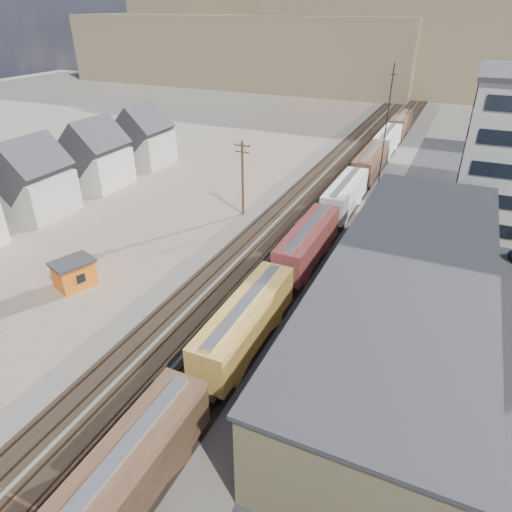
% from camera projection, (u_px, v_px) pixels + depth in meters
% --- Properties ---
extents(ballast_bed, '(18.00, 200.00, 0.06)m').
position_uv_depth(ballast_bed, '(321.00, 204.00, 65.02)').
color(ballast_bed, '#4C4742').
rests_on(ballast_bed, ground).
extents(dirt_yard, '(24.00, 180.00, 0.03)m').
position_uv_depth(dirt_yard, '(164.00, 206.00, 64.34)').
color(dirt_yard, '#6E5B4C').
rests_on(dirt_yard, ground).
extents(asphalt_lot, '(26.00, 120.00, 0.04)m').
position_uv_depth(asphalt_lot, '(489.00, 292.00, 45.08)').
color(asphalt_lot, '#232326').
rests_on(asphalt_lot, ground).
extents(rail_tracks, '(11.40, 200.00, 0.24)m').
position_uv_depth(rail_tracks, '(318.00, 203.00, 65.18)').
color(rail_tracks, black).
rests_on(rail_tracks, ground).
extents(freight_train, '(3.00, 119.74, 4.46)m').
position_uv_depth(freight_train, '(328.00, 216.00, 54.40)').
color(freight_train, black).
rests_on(freight_train, ground).
extents(warehouse, '(12.40, 40.40, 7.25)m').
position_uv_depth(warehouse, '(407.00, 296.00, 37.92)').
color(warehouse, tan).
rests_on(warehouse, ground).
extents(utility_pole_north, '(2.20, 0.32, 10.00)m').
position_uv_depth(utility_pole_north, '(243.00, 177.00, 59.20)').
color(utility_pole_north, '#382619').
rests_on(utility_pole_north, ground).
extents(radio_mast, '(1.20, 0.16, 18.00)m').
position_uv_depth(radio_mast, '(386.00, 128.00, 66.41)').
color(radio_mast, black).
rests_on(radio_mast, ground).
extents(hills_north, '(265.00, 80.00, 32.00)m').
position_uv_depth(hills_north, '(431.00, 42.00, 152.08)').
color(hills_north, brown).
rests_on(hills_north, ground).
extents(maintenance_shed, '(4.11, 4.65, 2.85)m').
position_uv_depth(maintenance_shed, '(74.00, 273.00, 45.42)').
color(maintenance_shed, orange).
rests_on(maintenance_shed, ground).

